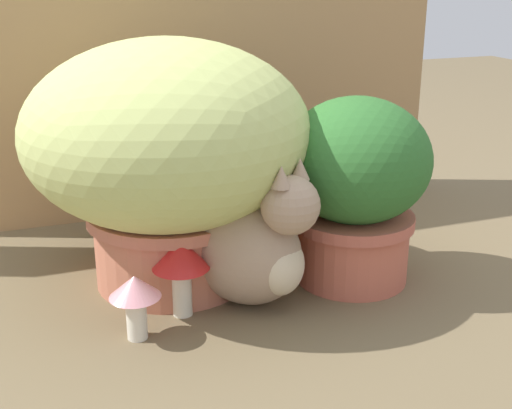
% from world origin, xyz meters
% --- Properties ---
extents(ground_plane, '(6.00, 6.00, 0.00)m').
position_xyz_m(ground_plane, '(0.00, 0.00, 0.00)').
color(ground_plane, brown).
extents(cardboard_backdrop, '(1.30, 0.03, 0.99)m').
position_xyz_m(cardboard_backdrop, '(0.12, 0.57, 0.49)').
color(cardboard_backdrop, tan).
rests_on(cardboard_backdrop, ground).
extents(grass_planter, '(0.57, 0.57, 0.51)m').
position_xyz_m(grass_planter, '(-0.09, 0.14, 0.29)').
color(grass_planter, '#BC6C51').
rests_on(grass_planter, ground).
extents(leafy_planter, '(0.30, 0.30, 0.39)m').
position_xyz_m(leafy_planter, '(0.26, 0.01, 0.21)').
color(leafy_planter, '#C3614A').
rests_on(leafy_planter, ground).
extents(cat, '(0.28, 0.38, 0.32)m').
position_xyz_m(cat, '(0.02, -0.02, 0.12)').
color(cat, tan).
rests_on(cat, ground).
extents(mushroom_ornament_pink, '(0.09, 0.09, 0.12)m').
position_xyz_m(mushroom_ornament_pink, '(-0.21, -0.07, 0.09)').
color(mushroom_ornament_pink, silver).
rests_on(mushroom_ornament_pink, ground).
extents(mushroom_ornament_red, '(0.11, 0.11, 0.16)m').
position_xyz_m(mushroom_ornament_red, '(-0.11, -0.02, 0.11)').
color(mushroom_ornament_red, '#EBE7CF').
rests_on(mushroom_ornament_red, ground).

